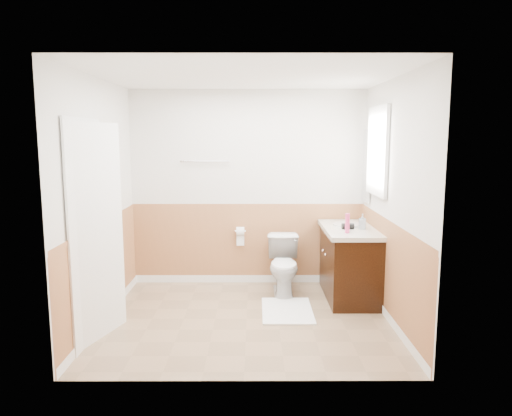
{
  "coord_description": "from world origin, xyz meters",
  "views": [
    {
      "loc": [
        0.09,
        -4.83,
        1.91
      ],
      "look_at": [
        0.1,
        0.25,
        1.15
      ],
      "focal_mm": 33.52,
      "sensor_mm": 36.0,
      "label": 1
    }
  ],
  "objects_px": {
    "toilet": "(284,266)",
    "vanity_cabinet": "(349,265)",
    "lotion_bottle": "(347,223)",
    "soap_dispenser": "(362,221)",
    "bath_mat": "(287,311)"
  },
  "relations": [
    {
      "from": "toilet",
      "to": "vanity_cabinet",
      "type": "bearing_deg",
      "value": -10.55
    },
    {
      "from": "toilet",
      "to": "lotion_bottle",
      "type": "height_order",
      "value": "lotion_bottle"
    },
    {
      "from": "toilet",
      "to": "vanity_cabinet",
      "type": "xyz_separation_m",
      "value": [
        0.77,
        -0.15,
        0.05
      ]
    },
    {
      "from": "vanity_cabinet",
      "to": "toilet",
      "type": "bearing_deg",
      "value": 169.25
    },
    {
      "from": "lotion_bottle",
      "to": "soap_dispenser",
      "type": "distance_m",
      "value": 0.33
    },
    {
      "from": "toilet",
      "to": "lotion_bottle",
      "type": "relative_size",
      "value": 3.18
    },
    {
      "from": "bath_mat",
      "to": "vanity_cabinet",
      "type": "relative_size",
      "value": 0.73
    },
    {
      "from": "vanity_cabinet",
      "to": "soap_dispenser",
      "type": "bearing_deg",
      "value": -34.58
    },
    {
      "from": "lotion_bottle",
      "to": "toilet",
      "type": "bearing_deg",
      "value": 145.05
    },
    {
      "from": "bath_mat",
      "to": "soap_dispenser",
      "type": "height_order",
      "value": "soap_dispenser"
    },
    {
      "from": "bath_mat",
      "to": "lotion_bottle",
      "type": "distance_m",
      "value": 1.17
    },
    {
      "from": "toilet",
      "to": "vanity_cabinet",
      "type": "relative_size",
      "value": 0.64
    },
    {
      "from": "bath_mat",
      "to": "vanity_cabinet",
      "type": "bearing_deg",
      "value": 32.04
    },
    {
      "from": "vanity_cabinet",
      "to": "soap_dispenser",
      "type": "xyz_separation_m",
      "value": [
        0.12,
        -0.08,
        0.54
      ]
    },
    {
      "from": "toilet",
      "to": "bath_mat",
      "type": "relative_size",
      "value": 0.87
    }
  ]
}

